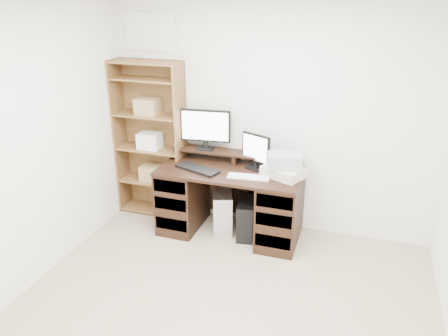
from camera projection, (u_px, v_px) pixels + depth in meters
The scene contains 14 objects.
room at pixel (202, 196), 2.84m from camera, with size 3.54×4.04×2.54m.
desk at pixel (230, 200), 4.70m from camera, with size 1.50×0.70×0.75m.
riser_shelf at pixel (236, 155), 4.71m from camera, with size 1.40×0.22×0.12m.
monitor_wide at pixel (205, 127), 4.72m from camera, with size 0.56×0.16×0.44m.
monitor_small at pixel (256, 150), 4.53m from camera, with size 0.33×0.19×0.38m.
speaker at pixel (179, 136), 4.89m from camera, with size 0.09×0.09×0.22m, color black.
keyboard_black at pixel (198, 169), 4.55m from camera, with size 0.49×0.16×0.03m, color black.
keyboard_white at pixel (248, 177), 4.36m from camera, with size 0.42×0.13×0.02m, color silver.
mouse at pixel (285, 181), 4.26m from camera, with size 0.09×0.06×0.03m, color silver.
printer at pixel (284, 172), 4.39m from camera, with size 0.39×0.29×0.10m, color beige.
basket at pixel (284, 160), 4.34m from camera, with size 0.34×0.24×0.14m, color #999DA3.
tower_silver at pixel (222, 210), 4.85m from camera, with size 0.20×0.46×0.46m, color silver.
tower_black at pixel (246, 218), 4.72m from camera, with size 0.24×0.43×0.41m.
bookshelf at pixel (151, 139), 4.99m from camera, with size 0.80×0.30×1.80m.
Camera 1 is at (0.95, -2.38, 2.49)m, focal length 35.00 mm.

